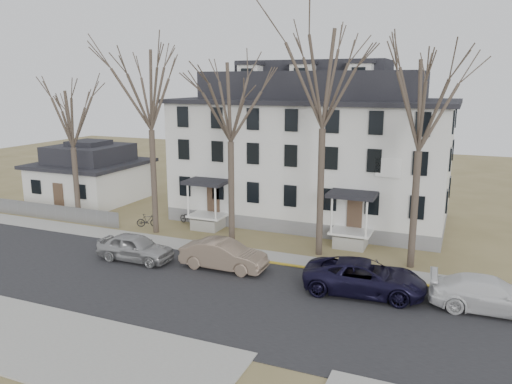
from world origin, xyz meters
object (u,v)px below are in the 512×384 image
at_px(tree_far_left, 149,84).
at_px(bicycle_right, 148,221).
at_px(tree_bungalow, 71,115).
at_px(small_house, 91,176).
at_px(tree_center, 324,72).
at_px(car_white, 491,295).
at_px(boarding_house, 312,150).
at_px(tree_mid_right, 422,99).
at_px(bicycle_left, 188,218).
at_px(tree_mid_left, 230,97).
at_px(car_navy, 365,278).
at_px(car_silver, 135,248).
at_px(car_tan, 224,256).

relative_size(tree_far_left, bicycle_right, 8.60).
height_order(tree_bungalow, bicycle_right, tree_bungalow).
xyz_separation_m(small_house, tree_center, (23.00, -6.20, 8.84)).
bearing_deg(tree_bungalow, small_house, 122.84).
distance_m(tree_far_left, bicycle_right, 9.97).
distance_m(tree_far_left, car_white, 24.00).
relative_size(boarding_house, tree_bungalow, 1.93).
distance_m(tree_center, tree_mid_right, 5.70).
bearing_deg(tree_center, boarding_house, 110.20).
bearing_deg(bicycle_left, tree_mid_left, -98.96).
xyz_separation_m(tree_mid_left, tree_bungalow, (-13.00, 0.00, -1.48)).
distance_m(boarding_house, tree_mid_left, 9.66).
relative_size(tree_center, car_navy, 2.41).
bearing_deg(car_silver, bicycle_right, 27.95).
bearing_deg(tree_center, tree_mid_right, 0.00).
height_order(small_house, car_tan, small_house).
xyz_separation_m(boarding_house, tree_mid_left, (-3.00, -8.15, 4.22)).
bearing_deg(tree_mid_right, boarding_house, 136.19).
bearing_deg(small_house, tree_center, -15.08).
height_order(small_house, tree_mid_right, tree_mid_right).
distance_m(small_house, tree_mid_left, 19.53).
bearing_deg(car_tan, tree_center, -43.76).
xyz_separation_m(small_house, car_tan, (18.67, -10.77, -1.43)).
bearing_deg(boarding_house, tree_bungalow, -152.99).
xyz_separation_m(small_house, tree_mid_right, (28.50, -6.20, 7.35)).
relative_size(small_house, car_navy, 1.43).
height_order(car_tan, car_white, car_tan).
bearing_deg(boarding_house, small_house, -174.41).
height_order(boarding_house, tree_bungalow, boarding_house).
relative_size(boarding_house, tree_far_left, 1.52).
bearing_deg(car_tan, car_white, -90.31).
height_order(boarding_house, tree_far_left, tree_far_left).
distance_m(small_house, car_silver, 17.60).
height_order(tree_center, tree_bungalow, tree_center).
bearing_deg(car_silver, bicycle_left, 6.36).
relative_size(tree_far_left, tree_bungalow, 1.27).
xyz_separation_m(small_house, bicycle_right, (9.75, -5.41, -1.77)).
height_order(boarding_house, bicycle_left, boarding_house).
bearing_deg(car_white, small_house, 68.11).
bearing_deg(boarding_house, tree_far_left, -137.82).
relative_size(boarding_house, car_tan, 4.16).
xyz_separation_m(car_silver, bicycle_left, (-1.05, 8.00, -0.33)).
relative_size(tree_mid_left, car_tan, 2.55).
bearing_deg(car_white, tree_bungalow, 77.32).
xyz_separation_m(car_tan, bicycle_right, (-8.92, 5.35, -0.34)).
xyz_separation_m(tree_bungalow, car_white, (28.54, -4.56, -7.32)).
bearing_deg(car_tan, small_house, 59.70).
xyz_separation_m(boarding_house, car_tan, (-1.33, -12.72, -4.56)).
height_order(car_navy, car_white, car_navy).
bearing_deg(bicycle_left, tree_mid_right, -79.81).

